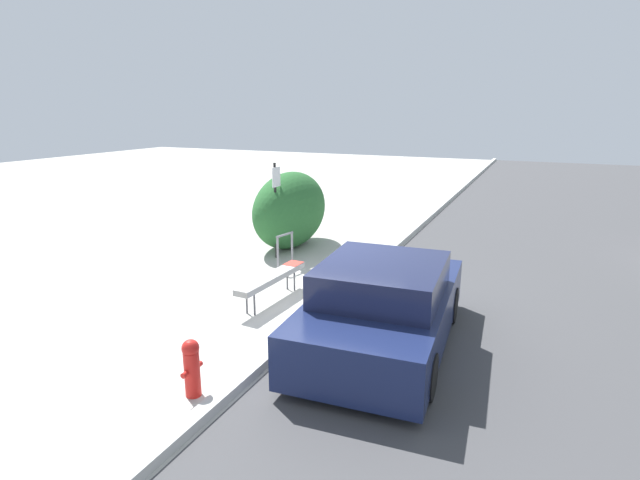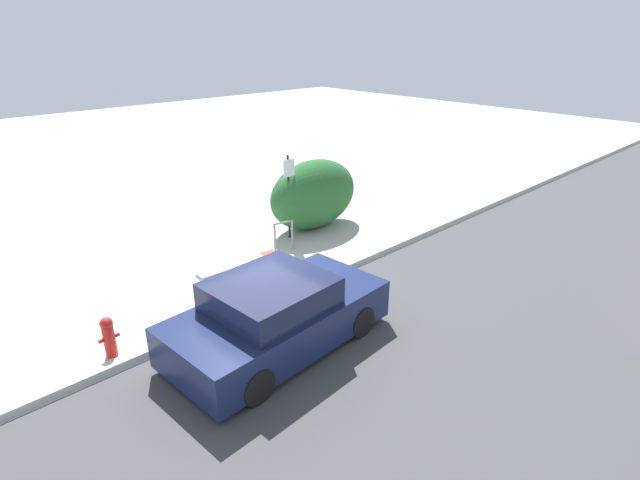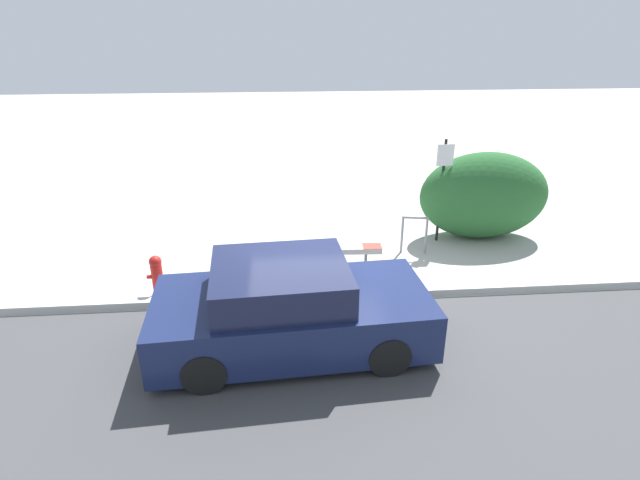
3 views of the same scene
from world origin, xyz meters
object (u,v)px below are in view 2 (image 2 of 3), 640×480
bike_rack (284,233)px  parked_car_near (277,315)px  bench (240,265)px  sign_post (289,189)px  fire_hydrant (109,336)px

bike_rack → parked_car_near: size_ratio=0.20×
bench → bike_rack: size_ratio=2.40×
bench → sign_post: sign_post is taller
bench → fire_hydrant: 3.27m
sign_post → bench: bearing=-152.6°
parked_car_near → bike_rack: bearing=45.6°
bench → fire_hydrant: (-3.20, -0.67, -0.05)m
sign_post → fire_hydrant: sign_post is taller
bike_rack → fire_hydrant: bike_rack is taller
bike_rack → parked_car_near: parked_car_near is taller
bike_rack → sign_post: size_ratio=0.36×
bench → fire_hydrant: fire_hydrant is taller
bench → fire_hydrant: size_ratio=2.59×
sign_post → parked_car_near: bearing=-132.4°
bench → sign_post: bearing=30.7°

